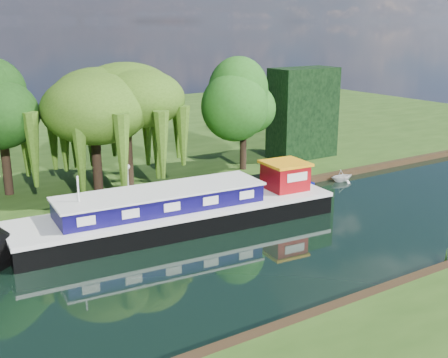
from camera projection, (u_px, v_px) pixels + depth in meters
ground at (200, 260)px, 30.17m from camera, size 120.00×120.00×0.00m
far_bank at (32, 144)px, 57.61m from camera, size 120.00×52.00×0.45m
dutch_barge at (181, 211)px, 34.66m from camera, size 20.60×6.19×4.28m
narrowboat at (240, 196)px, 39.11m from camera, size 12.41×2.55×1.80m
white_cruiser at (342, 181)px, 44.96m from camera, size 2.21×1.96×1.07m
willow_left at (94, 108)px, 39.54m from camera, size 6.89×6.89×8.26m
willow_right at (126, 107)px, 40.27m from camera, size 6.72×6.72×8.18m
tree_far_mid at (0, 108)px, 38.43m from camera, size 5.49×5.49×8.99m
tree_far_right at (244, 104)px, 45.49m from camera, size 4.85×4.85×7.93m
conifer_hedge at (303, 113)px, 50.21m from camera, size 6.00×3.00×8.00m
lamppost at (128, 172)px, 38.27m from camera, size 0.36×0.36×2.56m
mooring_posts at (127, 203)px, 36.44m from camera, size 19.16×0.16×1.00m
reeds_near at (399, 271)px, 27.48m from camera, size 33.70×1.50×1.10m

